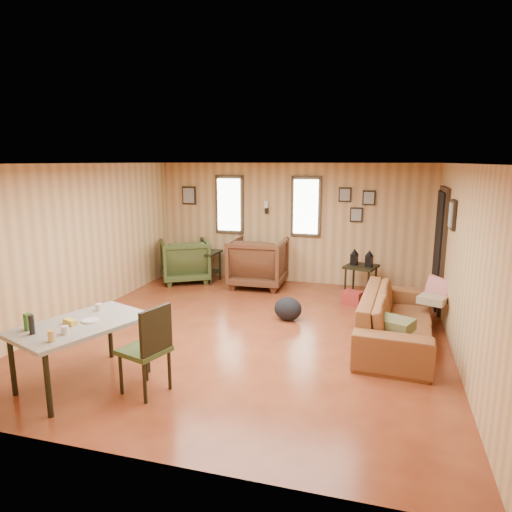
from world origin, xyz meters
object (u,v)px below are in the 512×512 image
Objects in this scene: recliner_green at (185,259)px; side_table at (361,264)px; end_table at (204,261)px; recliner_brown at (258,260)px; dining_table at (80,329)px; sofa at (397,310)px.

recliner_green is 3.54m from side_table.
recliner_green is 0.40m from end_table.
recliner_brown is at bearing 178.16° from side_table.
sofa is at bearing 54.16° from dining_table.
recliner_green is at bearing -166.85° from end_table.
sofa is at bearing 137.38° from recliner_brown.
side_table is 0.54× the size of dining_table.
end_table is 0.91× the size of side_table.
side_table is at bearing 176.43° from recliner_brown.
recliner_brown is at bearing 150.08° from recliner_green.
end_table is (-1.17, 0.06, -0.10)m from recliner_brown.
dining_table reaches higher than end_table.
sofa is 2.21× the size of recliner_brown.
recliner_brown reaches higher than dining_table.
side_table is (3.15, -0.12, 0.15)m from end_table.
recliner_brown reaches higher than side_table.
side_table is (3.53, -0.03, 0.11)m from recliner_green.
end_table is at bearing 62.13° from sofa.
recliner_green reaches higher than dining_table.
dining_table is at bearing -85.10° from end_table.
dining_table reaches higher than side_table.
dining_table is (0.77, -4.39, 0.17)m from recliner_green.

